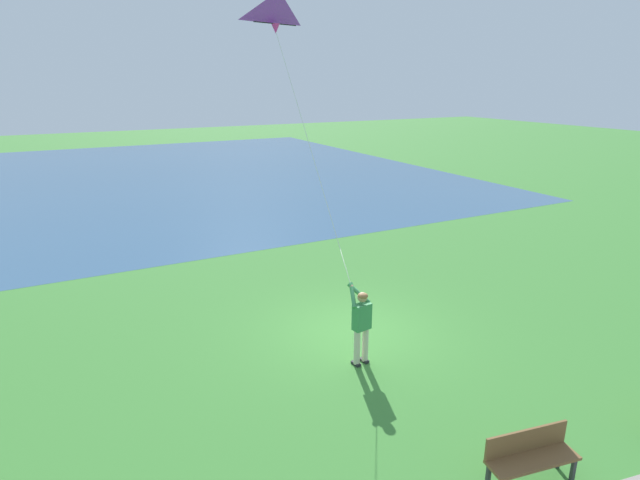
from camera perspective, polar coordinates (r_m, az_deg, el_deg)
The scene contains 5 objects.
ground_plane at distance 13.32m, azimuth 3.73°, elevation -10.00°, with size 120.00×120.00×0.00m, color #3D7F33.
lake_water at distance 35.82m, azimuth -23.92°, elevation 6.00°, with size 36.00×44.00×0.01m, color #385B7F.
person_kite_flyer at distance 11.46m, azimuth 4.57°, elevation -8.92°, with size 0.62×0.52×1.83m.
flying_kite at distance 12.94m, azimuth -4.50°, elevation 23.74°, with size 3.15×1.40×6.29m.
park_bench_far_walkway at distance 9.31m, azimuth 22.24°, elevation -21.05°, with size 0.69×1.55×0.88m.
Camera 1 is at (-10.04, 6.27, 6.10)m, focal length 28.90 mm.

